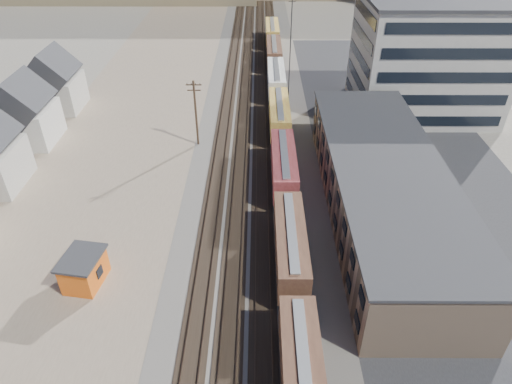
{
  "coord_description": "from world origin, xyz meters",
  "views": [
    {
      "loc": [
        0.49,
        -18.5,
        33.26
      ],
      "look_at": [
        0.27,
        25.09,
        3.0
      ],
      "focal_mm": 32.0,
      "sensor_mm": 36.0,
      "label": 1
    }
  ],
  "objects_px": {
    "freight_train": "(281,137)",
    "parked_car_blue": "(417,108)",
    "maintenance_shed": "(84,270)",
    "utility_pole_north": "(196,112)"
  },
  "relations": [
    {
      "from": "freight_train",
      "to": "maintenance_shed",
      "type": "height_order",
      "value": "freight_train"
    },
    {
      "from": "parked_car_blue",
      "to": "freight_train",
      "type": "bearing_deg",
      "value": 172.85
    },
    {
      "from": "freight_train",
      "to": "parked_car_blue",
      "type": "xyz_separation_m",
      "value": [
        23.72,
        14.54,
        -2.03
      ]
    },
    {
      "from": "freight_train",
      "to": "maintenance_shed",
      "type": "relative_size",
      "value": 23.46
    },
    {
      "from": "utility_pole_north",
      "to": "maintenance_shed",
      "type": "xyz_separation_m",
      "value": [
        -7.95,
        -28.43,
        -3.57
      ]
    },
    {
      "from": "maintenance_shed",
      "to": "parked_car_blue",
      "type": "bearing_deg",
      "value": 42.29
    },
    {
      "from": "utility_pole_north",
      "to": "freight_train",
      "type": "bearing_deg",
      "value": -13.6
    },
    {
      "from": "freight_train",
      "to": "parked_car_blue",
      "type": "distance_m",
      "value": 27.9
    },
    {
      "from": "freight_train",
      "to": "maintenance_shed",
      "type": "distance_m",
      "value": 32.54
    },
    {
      "from": "freight_train",
      "to": "parked_car_blue",
      "type": "relative_size",
      "value": 21.91
    }
  ]
}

